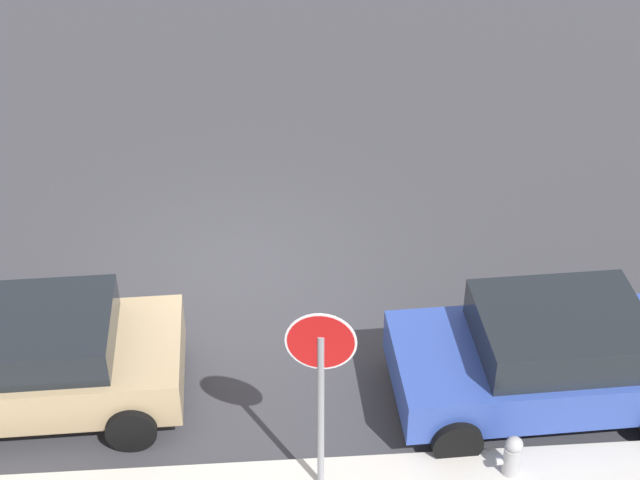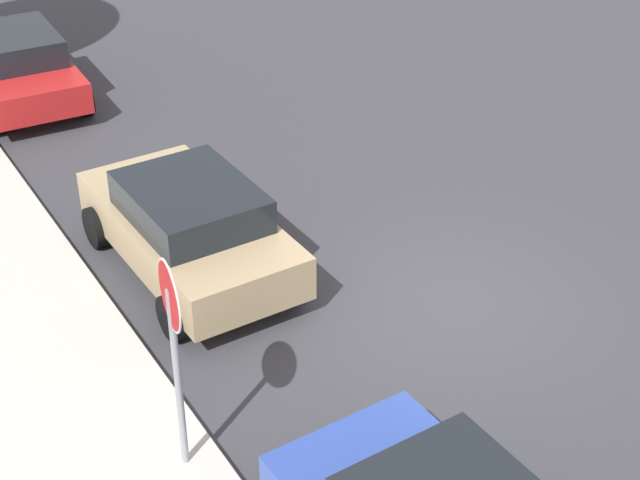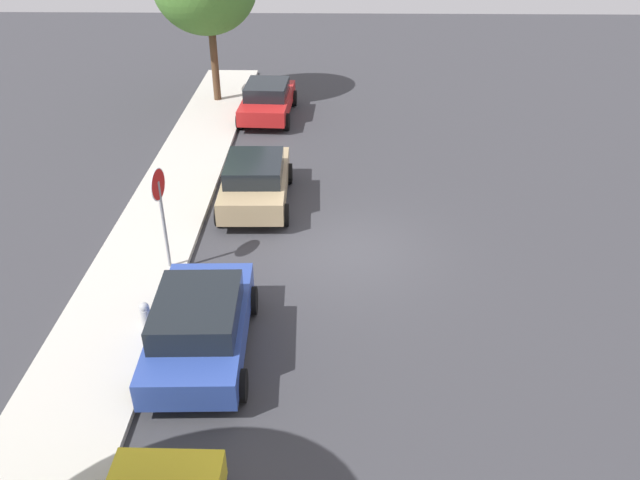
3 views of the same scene
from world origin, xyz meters
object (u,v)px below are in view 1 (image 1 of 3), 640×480
stop_sign (321,375)px  fire_hydrant (512,459)px  parked_car_blue (548,356)px  parked_car_tan (29,360)px

stop_sign → fire_hydrant: size_ratio=3.89×
fire_hydrant → stop_sign: bearing=0.4°
stop_sign → parked_car_blue: stop_sign is taller
stop_sign → fire_hydrant: 2.78m
stop_sign → fire_hydrant: (-2.30, -0.02, -1.55)m
stop_sign → parked_car_tan: (3.65, -1.77, -1.16)m
parked_car_blue → stop_sign: bearing=24.2°
stop_sign → parked_car_tan: size_ratio=0.69×
parked_car_blue → parked_car_tan: size_ratio=0.99×
stop_sign → parked_car_tan: 4.22m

